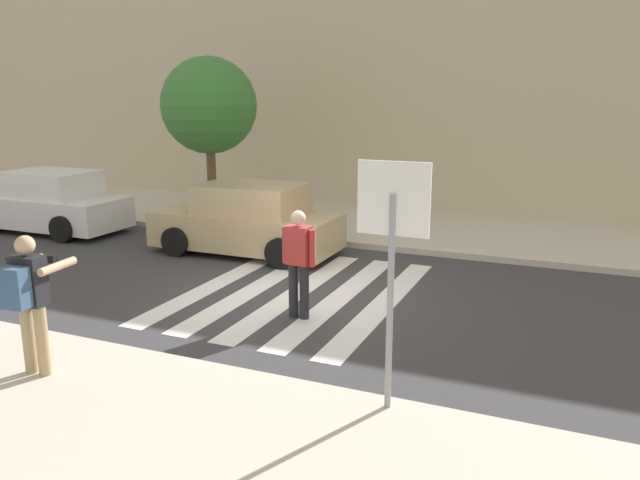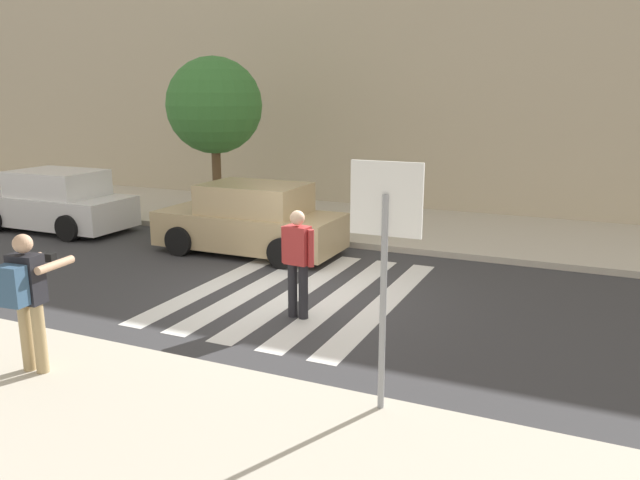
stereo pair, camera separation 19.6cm
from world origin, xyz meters
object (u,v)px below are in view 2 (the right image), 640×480
(parked_car_white, at_px, (56,202))
(street_tree_west, at_px, (214,106))
(stop_sign, at_px, (385,232))
(pedestrian_crossing, at_px, (298,258))
(photographer_with_backpack, at_px, (26,292))
(parked_car_tan, at_px, (251,221))

(parked_car_white, relative_size, street_tree_west, 0.96)
(stop_sign, relative_size, pedestrian_crossing, 1.55)
(photographer_with_backpack, distance_m, street_tree_west, 9.76)
(pedestrian_crossing, distance_m, street_tree_west, 7.95)
(stop_sign, xyz_separation_m, street_tree_west, (-7.40, 8.09, 1.04))
(pedestrian_crossing, bearing_deg, parked_car_tan, 130.18)
(photographer_with_backpack, height_order, pedestrian_crossing, photographer_with_backpack)
(stop_sign, height_order, parked_car_white, stop_sign)
(photographer_with_backpack, distance_m, parked_car_white, 9.36)
(stop_sign, bearing_deg, street_tree_west, 132.43)
(parked_car_white, bearing_deg, stop_sign, -28.00)
(parked_car_white, distance_m, parked_car_tan, 5.78)
(photographer_with_backpack, relative_size, street_tree_west, 0.41)
(parked_car_white, bearing_deg, photographer_with_backpack, -45.13)
(stop_sign, xyz_separation_m, parked_car_white, (-10.75, 5.72, -1.36))
(parked_car_white, height_order, street_tree_west, street_tree_west)
(stop_sign, height_order, street_tree_west, street_tree_west)
(photographer_with_backpack, bearing_deg, street_tree_west, 109.79)
(photographer_with_backpack, bearing_deg, parked_car_white, 134.87)
(parked_car_tan, xyz_separation_m, street_tree_west, (-2.43, 2.37, 2.41))
(photographer_with_backpack, relative_size, pedestrian_crossing, 1.00)
(pedestrian_crossing, relative_size, parked_car_white, 0.42)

